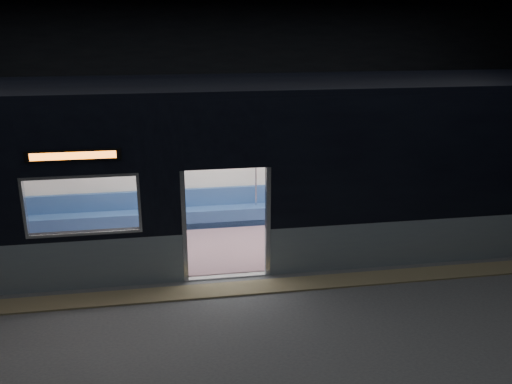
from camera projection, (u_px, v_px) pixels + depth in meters
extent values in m
cube|color=#47494C|center=(235.00, 306.00, 8.85)|extent=(24.00, 14.00, 0.01)
cube|color=black|center=(201.00, 95.00, 14.64)|extent=(24.00, 0.04, 5.00)
cube|color=#8C7F59|center=(231.00, 289.00, 9.36)|extent=(22.80, 0.50, 0.03)
cube|color=gray|center=(476.00, 237.00, 10.46)|extent=(8.30, 0.12, 0.90)
cube|color=black|center=(487.00, 157.00, 9.97)|extent=(8.30, 0.12, 2.30)
cube|color=black|center=(225.00, 135.00, 9.04)|extent=(1.40, 0.12, 1.15)
cube|color=#B7BABC|center=(184.00, 227.00, 9.41)|extent=(0.08, 0.14, 2.05)
cube|color=#B7BABC|center=(268.00, 222.00, 9.64)|extent=(0.08, 0.14, 2.05)
cube|color=black|center=(73.00, 155.00, 8.66)|extent=(1.50, 0.04, 0.18)
cube|color=orange|center=(73.00, 156.00, 8.65)|extent=(1.34, 0.03, 0.12)
cube|color=beige|center=(212.00, 154.00, 12.06)|extent=(18.00, 0.12, 3.20)
cube|color=black|center=(216.00, 86.00, 10.20)|extent=(18.00, 3.00, 0.15)
cube|color=#7F5D63|center=(220.00, 245.00, 11.19)|extent=(17.76, 2.76, 0.04)
cube|color=beige|center=(217.00, 134.00, 10.48)|extent=(17.76, 2.76, 0.10)
cube|color=#304B8C|center=(214.00, 216.00, 12.17)|extent=(11.00, 0.48, 0.41)
cube|color=#304B8C|center=(213.00, 196.00, 12.23)|extent=(11.00, 0.10, 0.40)
cube|color=#846065|center=(40.00, 269.00, 9.58)|extent=(4.40, 0.48, 0.41)
cube|color=#846065|center=(392.00, 245.00, 10.61)|extent=(4.40, 0.48, 0.41)
cylinder|color=silver|center=(171.00, 214.00, 9.63)|extent=(0.04, 0.04, 2.26)
cylinder|color=silver|center=(170.00, 178.00, 11.75)|extent=(0.04, 0.04, 2.26)
cylinder|color=silver|center=(276.00, 208.00, 9.92)|extent=(0.04, 0.04, 2.26)
cylinder|color=silver|center=(256.00, 174.00, 12.05)|extent=(0.04, 0.04, 2.26)
cylinder|color=silver|center=(213.00, 142.00, 11.61)|extent=(11.00, 0.03, 0.03)
cube|color=black|center=(318.00, 202.00, 12.23)|extent=(0.18, 0.49, 0.17)
cube|color=black|center=(327.00, 201.00, 12.26)|extent=(0.18, 0.49, 0.17)
cylinder|color=black|center=(320.00, 217.00, 12.11)|extent=(0.11, 0.11, 0.43)
cylinder|color=black|center=(330.00, 216.00, 12.14)|extent=(0.11, 0.11, 0.43)
cube|color=#C45D6E|center=(320.00, 198.00, 12.43)|extent=(0.41, 0.23, 0.21)
cylinder|color=#C45D6E|center=(320.00, 182.00, 12.35)|extent=(0.42, 0.42, 0.54)
sphere|color=tan|center=(321.00, 166.00, 12.21)|extent=(0.22, 0.22, 0.22)
sphere|color=black|center=(321.00, 164.00, 12.24)|extent=(0.23, 0.23, 0.23)
cube|color=black|center=(325.00, 196.00, 12.13)|extent=(0.39, 0.36, 0.15)
cube|color=white|center=(377.00, 155.00, 12.63)|extent=(0.90, 0.03, 0.58)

